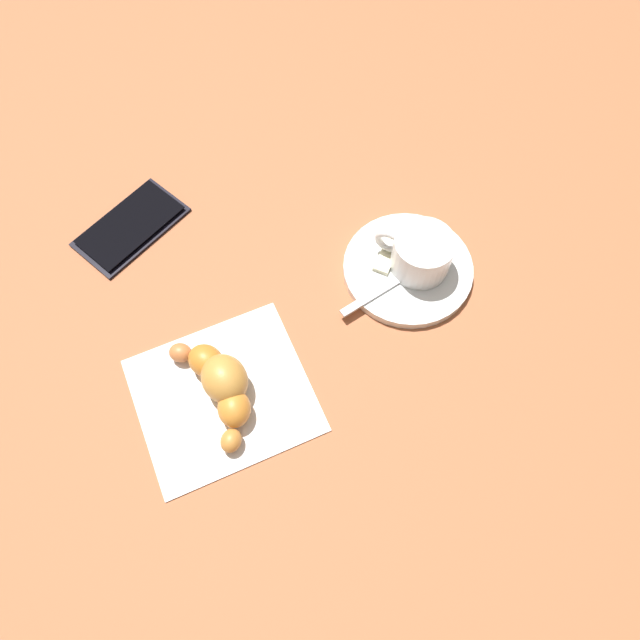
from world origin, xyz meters
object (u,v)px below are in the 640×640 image
at_px(teaspoon, 405,275).
at_px(sugar_packet, 390,249).
at_px(saucer, 408,269).
at_px(espresso_cup, 421,253).
at_px(napkin, 223,395).
at_px(croissant, 221,382).
at_px(cell_phone, 131,226).

height_order(teaspoon, sugar_packet, teaspoon).
bearing_deg(saucer, espresso_cup, -11.97).
relative_size(sugar_packet, napkin, 0.38).
distance_m(teaspoon, croissant, 0.24).
distance_m(espresso_cup, croissant, 0.26).
bearing_deg(napkin, saucer, 14.62).
height_order(napkin, cell_phone, cell_phone).
bearing_deg(teaspoon, napkin, -167.19).
relative_size(teaspoon, sugar_packet, 1.98).
bearing_deg(sugar_packet, cell_phone, -72.78).
bearing_deg(saucer, napkin, -165.38).
bearing_deg(saucer, croissant, -166.54).
xyz_separation_m(teaspoon, napkin, (-0.24, -0.05, -0.01)).
bearing_deg(cell_phone, espresso_cup, -31.98).
bearing_deg(croissant, espresso_cup, 12.44).
relative_size(espresso_cup, croissant, 0.55).
xyz_separation_m(teaspoon, cell_phone, (-0.27, 0.19, -0.01)).
bearing_deg(espresso_cup, croissant, -167.56).
relative_size(saucer, teaspoon, 1.13).
bearing_deg(cell_phone, teaspoon, -34.95).
relative_size(saucer, espresso_cup, 1.93).
relative_size(sugar_packet, cell_phone, 0.44).
relative_size(espresso_cup, cell_phone, 0.52).
xyz_separation_m(teaspoon, croissant, (-0.23, -0.05, 0.01)).
bearing_deg(espresso_cup, teaspoon, -157.56).
height_order(sugar_packet, croissant, croissant).
relative_size(saucer, sugar_packet, 2.24).
distance_m(teaspoon, cell_phone, 0.33).
xyz_separation_m(espresso_cup, sugar_packet, (-0.02, 0.03, -0.02)).
bearing_deg(cell_phone, saucer, -32.61).
bearing_deg(espresso_cup, napkin, -166.42).
bearing_deg(teaspoon, espresso_cup, 22.44).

